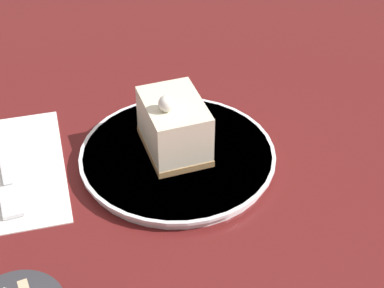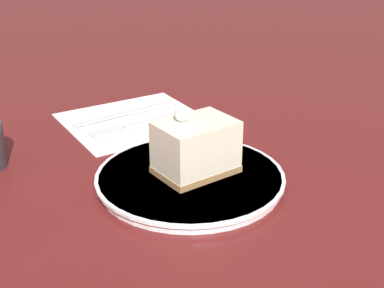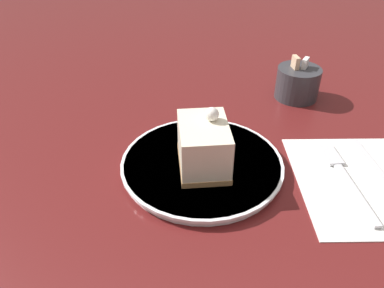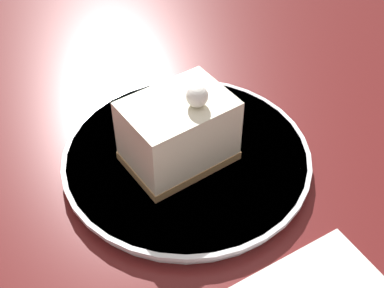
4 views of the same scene
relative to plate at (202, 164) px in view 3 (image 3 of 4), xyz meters
name	(u,v)px [view 3 (image 3 of 4)]	position (x,y,z in m)	size (l,w,h in m)	color
ground_plane	(172,181)	(-0.04, -0.03, -0.01)	(4.00, 4.00, 0.00)	#5B1919
plate	(202,164)	(0.00, 0.00, 0.00)	(0.23, 0.23, 0.01)	white
cake_slice	(204,146)	(0.00, -0.01, 0.04)	(0.08, 0.10, 0.08)	#9E7547
napkin	(366,182)	(0.22, 0.00, -0.01)	(0.21, 0.23, 0.00)	white
fork	(343,173)	(0.19, 0.01, 0.00)	(0.05, 0.17, 0.00)	silver
sugar_bowl	(298,83)	(0.15, 0.23, 0.02)	(0.08, 0.08, 0.08)	#333338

